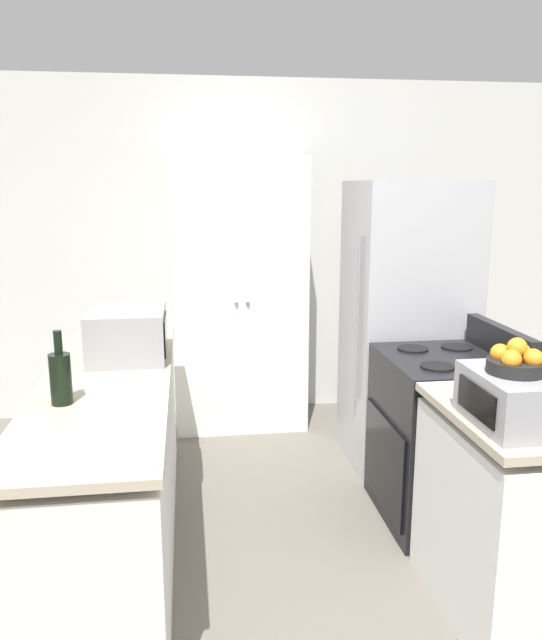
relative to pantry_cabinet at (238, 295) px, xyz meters
The scene contains 10 objects.
wall_back 0.46m from the pantry_cabinet, 74.46° to the left, with size 7.00×0.06×2.60m.
counter_left 1.88m from the pantry_cabinet, 115.47° to the right, with size 0.60×2.30×0.91m.
counter_right 2.61m from the pantry_cabinet, 67.91° to the right, with size 0.60×0.83×0.91m.
pantry_cabinet is the anchor object (origin of this frame).
stove 1.92m from the pantry_cabinet, 57.96° to the right, with size 0.66×0.73×1.07m.
refrigerator 1.31m from the pantry_cabinet, 38.65° to the right, with size 0.75×0.69×1.83m.
microwave 1.50m from the pantry_cabinet, 117.56° to the right, with size 0.40×0.49×0.26m.
wine_bottle 2.22m from the pantry_cabinet, 114.26° to the right, with size 0.09×0.09×0.31m.
toaster_oven 2.63m from the pantry_cabinet, 71.47° to the right, with size 0.31×0.42×0.20m.
fruit_bowl 2.63m from the pantry_cabinet, 71.51° to the right, with size 0.21×0.21×0.14m.
Camera 1 is at (-0.47, -1.72, 1.81)m, focal length 35.00 mm.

